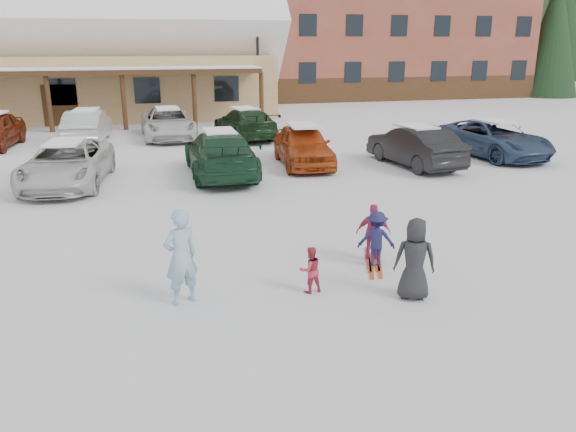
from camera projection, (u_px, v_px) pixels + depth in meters
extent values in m
plane|color=white|center=(285.00, 282.00, 10.71)|extent=(160.00, 160.00, 0.00)
cube|color=tan|center=(36.00, 86.00, 34.14)|extent=(28.00, 10.00, 3.60)
cube|color=#422814|center=(10.00, 73.00, 28.06)|extent=(25.20, 2.60, 0.25)
cube|color=white|center=(27.00, 21.00, 33.03)|extent=(29.12, 9.69, 9.69)
cube|color=brown|center=(365.00, 22.00, 47.77)|extent=(24.00, 14.00, 12.00)
cube|color=brown|center=(182.00, 40.00, 44.74)|extent=(7.00, 12.60, 9.00)
cube|color=#422814|center=(395.00, 89.00, 42.83)|extent=(24.00, 0.10, 1.80)
cylinder|color=black|center=(258.00, 66.00, 33.09)|extent=(0.16, 0.16, 5.98)
cube|color=black|center=(257.00, 10.00, 32.17)|extent=(0.50, 0.25, 0.25)
cylinder|color=black|center=(546.00, 88.00, 46.93)|extent=(0.60, 0.60, 1.32)
cone|color=black|center=(555.00, 17.00, 45.25)|extent=(4.84, 4.84, 9.90)
cylinder|color=black|center=(240.00, 84.00, 52.72)|extent=(0.60, 0.60, 1.08)
cone|color=black|center=(238.00, 33.00, 51.35)|extent=(3.96, 3.96, 8.10)
cylinder|color=black|center=(492.00, 77.00, 60.80)|extent=(0.60, 0.60, 1.38)
cone|color=black|center=(499.00, 20.00, 59.06)|extent=(5.06, 5.06, 10.35)
imported|color=#89B2C9|center=(181.00, 257.00, 9.62)|extent=(0.74, 0.64, 1.72)
imported|color=#B82C3D|center=(310.00, 270.00, 10.17)|extent=(0.48, 0.40, 0.88)
imported|color=#191A44|center=(376.00, 239.00, 11.32)|extent=(0.85, 0.66, 1.16)
cube|color=#C1481B|center=(375.00, 265.00, 11.49)|extent=(0.67, 1.38, 0.03)
imported|color=#C22D6E|center=(373.00, 232.00, 11.63)|extent=(0.77, 0.51, 1.22)
cube|color=#C1481B|center=(372.00, 259.00, 11.80)|extent=(0.63, 1.39, 0.03)
imported|color=black|center=(415.00, 259.00, 9.84)|extent=(0.85, 0.71, 1.49)
imported|color=silver|center=(67.00, 164.00, 17.72)|extent=(2.79, 5.22, 1.40)
imported|color=#173B23|center=(220.00, 153.00, 18.99)|extent=(2.19, 5.29, 1.53)
imported|color=#AD4014|center=(303.00, 145.00, 20.59)|extent=(2.02, 4.46, 1.49)
imported|color=black|center=(415.00, 146.00, 20.48)|extent=(2.16, 4.62, 1.46)
imported|color=navy|center=(493.00, 139.00, 22.21)|extent=(3.05, 5.36, 1.41)
imported|color=#B2B4B8|center=(87.00, 126.00, 25.33)|extent=(1.84, 4.55, 1.47)
imported|color=silver|center=(168.00, 123.00, 26.41)|extent=(2.58, 5.20, 1.42)
imported|color=black|center=(245.00, 123.00, 26.44)|extent=(2.77, 5.10, 1.40)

